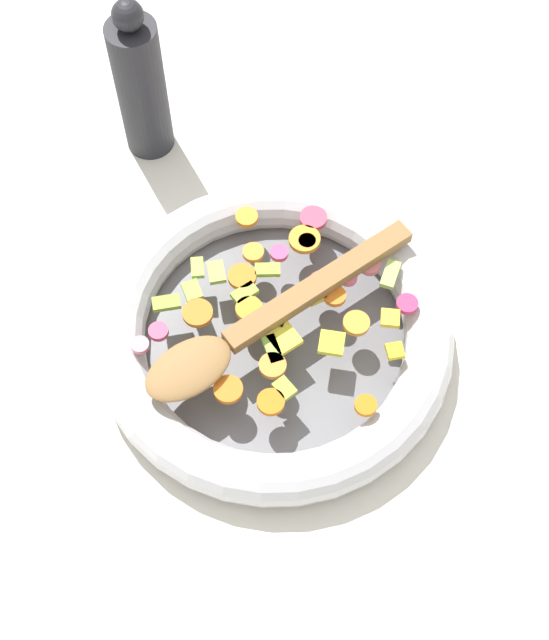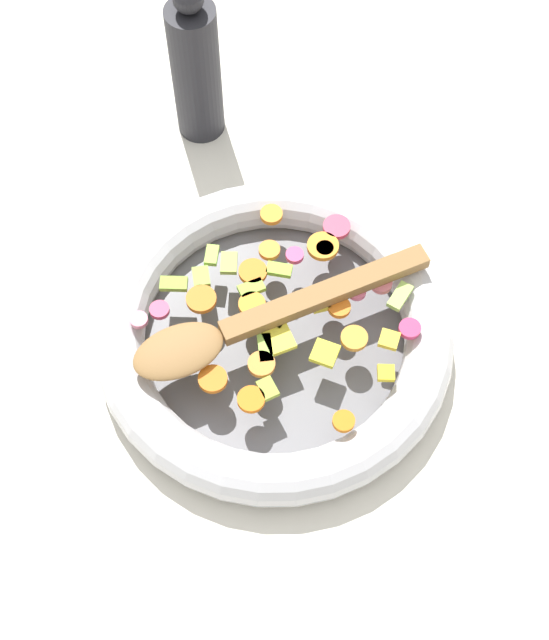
{
  "view_description": "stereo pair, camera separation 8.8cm",
  "coord_description": "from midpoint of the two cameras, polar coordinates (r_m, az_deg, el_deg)",
  "views": [
    {
      "loc": [
        -0.41,
        0.05,
        0.82
      ],
      "look_at": [
        0.0,
        0.0,
        0.05
      ],
      "focal_mm": 50.0,
      "sensor_mm": 36.0,
      "label": 1
    },
    {
      "loc": [
        -0.42,
        -0.04,
        0.82
      ],
      "look_at": [
        0.0,
        0.0,
        0.05
      ],
      "focal_mm": 50.0,
      "sensor_mm": 36.0,
      "label": 2
    }
  ],
  "objects": [
    {
      "name": "pepper_mill",
      "position": [
        1.01,
        -11.1,
        14.35
      ],
      "size": [
        0.06,
        0.06,
        0.21
      ],
      "color": "#232328",
      "rests_on": "ground_plane"
    },
    {
      "name": "ground_plane",
      "position": [
        0.92,
        -2.71,
        -1.73
      ],
      "size": [
        4.0,
        4.0,
        0.0
      ],
      "primitive_type": "plane",
      "color": "silver"
    },
    {
      "name": "chopped_vegetables",
      "position": [
        0.88,
        -2.44,
        0.76
      ],
      "size": [
        0.26,
        0.29,
        0.01
      ],
      "color": "orange",
      "rests_on": "skillet"
    },
    {
      "name": "skillet",
      "position": [
        0.9,
        -2.77,
        -1.1
      ],
      "size": [
        0.36,
        0.36,
        0.05
      ],
      "color": "slate",
      "rests_on": "ground_plane"
    },
    {
      "name": "wooden_spoon",
      "position": [
        0.86,
        -4.19,
        -0.68
      ],
      "size": [
        0.18,
        0.29,
        0.01
      ],
      "color": "olive",
      "rests_on": "chopped_vegetables"
    }
  ]
}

